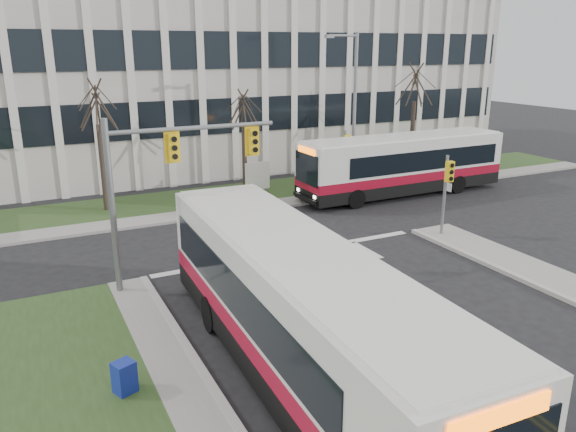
# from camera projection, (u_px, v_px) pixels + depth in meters

# --- Properties ---
(ground) EXTENTS (120.00, 120.00, 0.00)m
(ground) POSITION_uv_depth(u_px,v_px,m) (412.00, 338.00, 16.92)
(ground) COLOR black
(ground) RESTS_ON ground
(sidewalk_cross) EXTENTS (44.00, 1.60, 0.14)m
(sidewalk_cross) POSITION_uv_depth(u_px,v_px,m) (314.00, 199.00, 32.05)
(sidewalk_cross) COLOR #9E9B93
(sidewalk_cross) RESTS_ON ground
(building_lawn) EXTENTS (44.00, 5.00, 0.12)m
(building_lawn) POSITION_uv_depth(u_px,v_px,m) (292.00, 188.00, 34.46)
(building_lawn) COLOR #2F471E
(building_lawn) RESTS_ON ground
(office_building) EXTENTS (40.00, 16.00, 12.00)m
(office_building) POSITION_uv_depth(u_px,v_px,m) (222.00, 79.00, 43.01)
(office_building) COLOR beige
(office_building) RESTS_ON ground
(mast_arm_signal) EXTENTS (6.11, 0.38, 6.20)m
(mast_arm_signal) POSITION_uv_depth(u_px,v_px,m) (159.00, 172.00, 19.43)
(mast_arm_signal) COLOR slate
(mast_arm_signal) RESTS_ON ground
(signal_pole_near) EXTENTS (0.34, 0.39, 3.80)m
(signal_pole_near) POSITION_uv_depth(u_px,v_px,m) (447.00, 184.00, 25.17)
(signal_pole_near) COLOR slate
(signal_pole_near) RESTS_ON ground
(signal_pole_far) EXTENTS (0.34, 0.39, 3.80)m
(signal_pole_far) POSITION_uv_depth(u_px,v_px,m) (346.00, 153.00, 32.45)
(signal_pole_far) COLOR slate
(signal_pole_far) RESTS_ON ground
(streetlight) EXTENTS (2.15, 0.25, 9.20)m
(streetlight) POSITION_uv_depth(u_px,v_px,m) (352.00, 104.00, 32.71)
(streetlight) COLOR slate
(streetlight) RESTS_ON ground
(directory_sign) EXTENTS (1.50, 0.12, 2.00)m
(directory_sign) POSITION_uv_depth(u_px,v_px,m) (257.00, 176.00, 32.64)
(directory_sign) COLOR slate
(directory_sign) RESTS_ON ground
(tree_left) EXTENTS (1.80, 1.80, 7.70)m
(tree_left) POSITION_uv_depth(u_px,v_px,m) (97.00, 107.00, 28.19)
(tree_left) COLOR #42352B
(tree_left) RESTS_ON ground
(tree_mid) EXTENTS (1.80, 1.80, 6.82)m
(tree_mid) POSITION_uv_depth(u_px,v_px,m) (243.00, 111.00, 31.95)
(tree_mid) COLOR #42352B
(tree_mid) RESTS_ON ground
(tree_right) EXTENTS (1.80, 1.80, 8.25)m
(tree_right) POSITION_uv_depth(u_px,v_px,m) (415.00, 86.00, 36.58)
(tree_right) COLOR #42352B
(tree_right) RESTS_ON ground
(bus_main) EXTENTS (3.40, 13.63, 3.61)m
(bus_main) POSITION_uv_depth(u_px,v_px,m) (298.00, 315.00, 14.44)
(bus_main) COLOR silver
(bus_main) RESTS_ON ground
(bus_cross) EXTENTS (12.84, 2.95, 3.41)m
(bus_cross) POSITION_uv_depth(u_px,v_px,m) (402.00, 166.00, 32.77)
(bus_cross) COLOR silver
(bus_cross) RESTS_ON ground
(newspaper_box_blue) EXTENTS (0.63, 0.60, 0.95)m
(newspaper_box_blue) POSITION_uv_depth(u_px,v_px,m) (125.00, 379.00, 14.00)
(newspaper_box_blue) COLOR navy
(newspaper_box_blue) RESTS_ON ground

